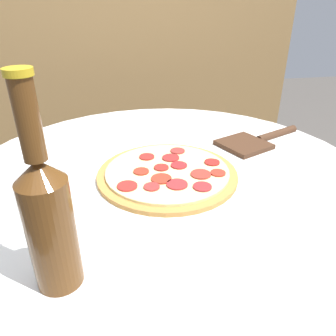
# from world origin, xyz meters

# --- Properties ---
(table) EXTENTS (0.94, 0.94, 0.77)m
(table) POSITION_xyz_m (0.00, 0.00, 0.58)
(table) COLOR silver
(table) RESTS_ON ground_plane
(fence_panel) EXTENTS (1.56, 0.04, 1.48)m
(fence_panel) POSITION_xyz_m (0.00, 0.94, 0.74)
(fence_panel) COLOR olive
(fence_panel) RESTS_ON ground_plane
(pizza) EXTENTS (0.31, 0.31, 0.02)m
(pizza) POSITION_xyz_m (0.00, -0.02, 0.78)
(pizza) COLOR #B77F3D
(pizza) RESTS_ON table
(beer_bottle) EXTENTS (0.06, 0.06, 0.29)m
(beer_bottle) POSITION_xyz_m (-0.20, -0.29, 0.88)
(beer_bottle) COLOR #563314
(beer_bottle) RESTS_ON table
(pizza_paddle) EXTENTS (0.27, 0.17, 0.02)m
(pizza_paddle) POSITION_xyz_m (0.27, 0.12, 0.77)
(pizza_paddle) COLOR #422819
(pizza_paddle) RESTS_ON table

